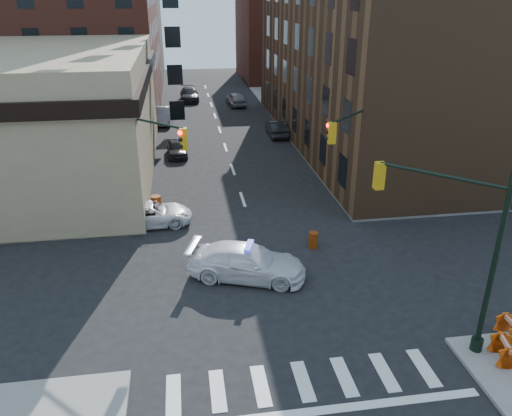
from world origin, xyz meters
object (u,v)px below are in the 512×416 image
object	(u,v)px
parked_car_wfar	(164,115)
barrel_bank	(156,204)
police_car	(247,262)
parked_car_enear	(277,128)
pickup	(150,214)
barricade_se_a	(510,329)
pedestrian_a	(129,201)
parked_car_wnear	(177,148)
barricade_nw_a	(132,213)
pedestrian_b	(95,221)
barrel_road	(313,240)

from	to	relation	value
parked_car_wfar	barrel_bank	world-z (taller)	parked_car_wfar
police_car	parked_car_enear	xyz separation A→B (m)	(6.16, 24.65, -0.07)
pickup	barricade_se_a	size ratio (longest dim) A/B	4.41
parked_car_wfar	pedestrian_a	world-z (taller)	pedestrian_a
parked_car_wnear	barricade_nw_a	xyz separation A→B (m)	(-2.70, -12.66, -0.08)
pedestrian_b	barrel_road	bearing A→B (deg)	-5.75
police_car	parked_car_wnear	world-z (taller)	police_car
pickup	parked_car_wnear	distance (m)	13.31
parked_car_enear	pedestrian_b	bearing A→B (deg)	54.79
pedestrian_b	barricade_se_a	distance (m)	20.84
barrel_road	barrel_bank	distance (m)	10.22
parked_car_enear	parked_car_wnear	bearing A→B (deg)	28.30
police_car	barricade_nw_a	bearing A→B (deg)	57.94
parked_car_enear	pedestrian_b	size ratio (longest dim) A/B	2.91
parked_car_wnear	barricade_se_a	bearing A→B (deg)	-67.48
pickup	parked_car_wfar	bearing A→B (deg)	-4.05
parked_car_enear	barricade_nw_a	bearing A→B (deg)	56.37
pedestrian_b	barrel_road	world-z (taller)	pedestrian_b
parked_car_enear	barricade_nw_a	xyz separation A→B (m)	(-12.02, -17.50, -0.17)
pedestrian_a	barrel_road	bearing A→B (deg)	-22.85
barrel_bank	barricade_nw_a	bearing A→B (deg)	-140.29
parked_car_wfar	barricade_se_a	world-z (taller)	parked_car_wfar
parked_car_wnear	barricade_se_a	world-z (taller)	parked_car_wnear
parked_car_wfar	pedestrian_a	bearing A→B (deg)	-88.98
parked_car_enear	pedestrian_b	distance (m)	23.55
parked_car_enear	barrel_bank	size ratio (longest dim) A/B	4.08
pedestrian_b	barricade_se_a	bearing A→B (deg)	-25.04
barrel_road	barrel_bank	world-z (taller)	barrel_bank
parked_car_wfar	pedestrian_a	size ratio (longest dim) A/B	2.85
pickup	barrel_bank	world-z (taller)	pickup
barrel_bank	barricade_se_a	world-z (taller)	barrel_bank
pedestrian_a	barricade_nw_a	world-z (taller)	pedestrian_a
pickup	pedestrian_a	world-z (taller)	pedestrian_a
parked_car_enear	barrel_road	size ratio (longest dim) A/B	5.07
parked_car_enear	barricade_nw_a	world-z (taller)	parked_car_enear
police_car	pedestrian_a	bearing A→B (deg)	55.88
barricade_nw_a	police_car	bearing A→B (deg)	-64.33
police_car	pickup	world-z (taller)	police_car
barricade_se_a	parked_car_wfar	bearing A→B (deg)	20.75
pedestrian_b	parked_car_wfar	bearing A→B (deg)	92.21
parked_car_enear	barrel_bank	xyz separation A→B (m)	(-10.65, -16.36, -0.19)
pedestrian_a	barrel_road	size ratio (longest dim) A/B	1.90
parked_car_enear	pedestrian_a	xyz separation A→B (m)	(-12.20, -16.72, 0.25)
parked_car_enear	parked_car_wfar	bearing A→B (deg)	-31.07
barrel_bank	barricade_se_a	xyz separation A→B (m)	(13.92, -14.53, 0.01)
parked_car_enear	barricade_se_a	bearing A→B (deg)	96.91
pickup	barricade_nw_a	distance (m)	1.21
pedestrian_a	barrel_road	xyz separation A→B (m)	(9.92, -5.51, -0.55)
pickup	barricade_nw_a	world-z (taller)	pickup
pedestrian_b	police_car	bearing A→B (deg)	-26.45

